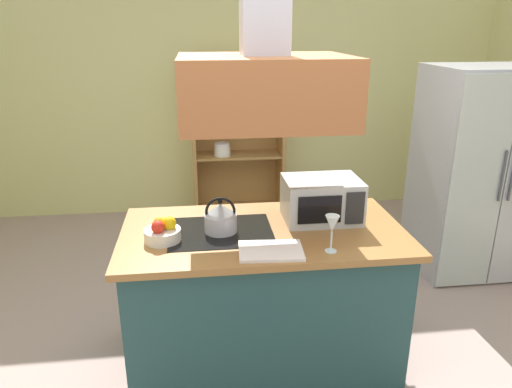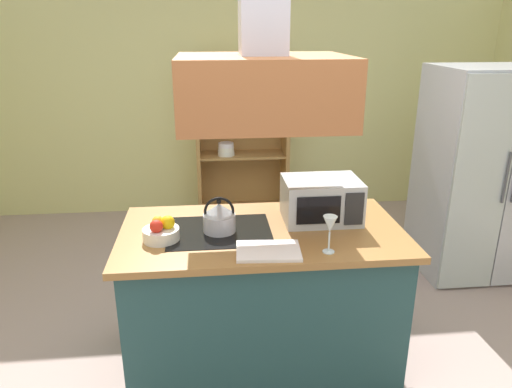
{
  "view_description": "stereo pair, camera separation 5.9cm",
  "coord_description": "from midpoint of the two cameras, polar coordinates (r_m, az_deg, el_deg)",
  "views": [
    {
      "loc": [
        -0.37,
        -2.33,
        2.04
      ],
      "look_at": [
        -0.01,
        0.57,
        1.0
      ],
      "focal_mm": 33.46,
      "sensor_mm": 36.0,
      "label": 1
    },
    {
      "loc": [
        -0.31,
        -2.34,
        2.04
      ],
      "look_at": [
        -0.01,
        0.57,
        1.0
      ],
      "focal_mm": 33.46,
      "sensor_mm": 36.0,
      "label": 2
    }
  ],
  "objects": [
    {
      "name": "kettle",
      "position": [
        2.77,
        -3.81,
        -2.8
      ],
      "size": [
        0.19,
        0.19,
        0.21
      ],
      "color": "#BCB8C5",
      "rests_on": "kitchen_island"
    },
    {
      "name": "dish_cabinet",
      "position": [
        5.29,
        -1.42,
        5.57
      ],
      "size": [
        1.0,
        0.4,
        1.72
      ],
      "color": "#AE7D42",
      "rests_on": "ground"
    },
    {
      "name": "fruit_bowl",
      "position": [
        2.72,
        -10.65,
        -4.41
      ],
      "size": [
        0.2,
        0.2,
        0.14
      ],
      "color": "silver",
      "rests_on": "kitchen_island"
    },
    {
      "name": "microwave",
      "position": [
        2.95,
        8.36,
        -0.69
      ],
      "size": [
        0.46,
        0.35,
        0.26
      ],
      "color": "#B7BABF",
      "rests_on": "kitchen_island"
    },
    {
      "name": "ground_plane",
      "position": [
        3.12,
        1.93,
        -21.27
      ],
      "size": [
        7.8,
        7.8,
        0.0
      ],
      "primitive_type": "plane",
      "color": "#A48B84"
    },
    {
      "name": "refrigerator",
      "position": [
        4.41,
        25.67,
        2.22
      ],
      "size": [
        0.9,
        0.78,
        1.74
      ],
      "color": "#B6B6C0",
      "rests_on": "ground"
    },
    {
      "name": "kitchen_island",
      "position": [
        3.03,
        1.26,
        -12.03
      ],
      "size": [
        1.67,
        0.9,
        0.9
      ],
      "color": "#234647",
      "rests_on": "ground"
    },
    {
      "name": "cutting_board",
      "position": [
        2.55,
        2.15,
        -6.82
      ],
      "size": [
        0.36,
        0.26,
        0.02
      ],
      "primitive_type": "cube",
      "rotation": [
        0.0,
        0.0,
        -0.07
      ],
      "color": "white",
      "rests_on": "kitchen_island"
    },
    {
      "name": "wine_glass_on_counter",
      "position": [
        2.53,
        9.49,
        -3.78
      ],
      "size": [
        0.08,
        0.08,
        0.21
      ],
      "color": "silver",
      "rests_on": "kitchen_island"
    },
    {
      "name": "wall_back",
      "position": [
        5.39,
        -2.29,
        12.19
      ],
      "size": [
        6.0,
        0.12,
        2.7
      ],
      "primitive_type": "cube",
      "color": "#DAD489",
      "rests_on": "ground"
    },
    {
      "name": "range_hood",
      "position": [
        2.59,
        1.49,
        14.48
      ],
      "size": [
        0.9,
        0.7,
        1.17
      ],
      "color": "#A55E33"
    }
  ]
}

